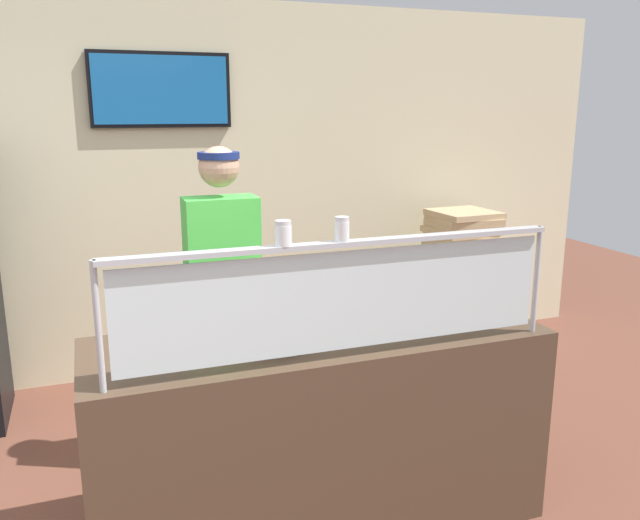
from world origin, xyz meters
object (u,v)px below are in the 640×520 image
pizza_tray (268,336)px  worker_figure (224,289)px  parmesan_shaker (283,235)px  pizza_box_stack (462,231)px  pizza_server (269,333)px  pepper_flake_shaker (342,231)px

pizza_tray → worker_figure: bearing=94.4°
pizza_tray → parmesan_shaker: (-0.02, -0.31, 0.51)m
pizza_tray → pizza_box_stack: pizza_box_stack is taller
pizza_box_stack → pizza_tray: bearing=-141.0°
pizza_server → worker_figure: worker_figure is taller
pizza_tray → pizza_server: 0.03m
pepper_flake_shaker → pizza_server: bearing=126.9°
pepper_flake_shaker → worker_figure: bearing=105.4°
worker_figure → pizza_box_stack: 2.32m
worker_figure → pizza_tray: bearing=-85.6°
pizza_server → parmesan_shaker: 0.57m
pizza_tray → pizza_box_stack: (2.05, 1.66, 0.04)m
pizza_tray → pizza_server: pizza_server is taller
pizza_server → pizza_box_stack: (2.05, 1.68, 0.02)m
pizza_tray → parmesan_shaker: size_ratio=4.77×
pizza_tray → parmesan_shaker: parmesan_shaker is taller
parmesan_shaker → pizza_box_stack: size_ratio=0.19×
parmesan_shaker → pizza_server: bearing=86.2°
pizza_box_stack → parmesan_shaker: bearing=-136.4°
pizza_server → worker_figure: size_ratio=0.16×
pizza_tray → pepper_flake_shaker: 0.64m
parmesan_shaker → pepper_flake_shaker: size_ratio=0.99×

